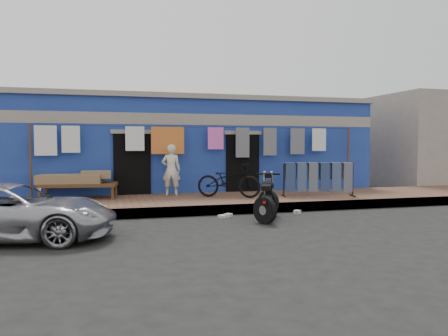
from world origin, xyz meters
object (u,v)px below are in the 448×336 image
car (11,211)px  seated_person (171,170)px  jeans_rack (318,179)px  bicycle (229,177)px  motorcycle (267,197)px  charpoy (79,185)px

car → seated_person: (3.57, 4.18, 0.47)m
jeans_rack → seated_person: bearing=162.0°
car → bicycle: bearing=-46.9°
car → motorcycle: bearing=-69.9°
bicycle → motorcycle: (0.26, -2.35, -0.32)m
bicycle → jeans_rack: bicycle is taller
car → bicycle: size_ratio=2.08×
seated_person → jeans_rack: 4.33m
seated_person → bicycle: size_ratio=0.83×
seated_person → motorcycle: seated_person is taller
car → bicycle: 6.06m
bicycle → charpoy: bicycle is taller
seated_person → motorcycle: size_ratio=0.88×
motorcycle → jeans_rack: size_ratio=0.80×
seated_person → charpoy: bearing=11.3°
bicycle → charpoy: size_ratio=0.80×
motorcycle → seated_person: bearing=143.4°
car → charpoy: 4.27m
motorcycle → charpoy: motorcycle is taller
motorcycle → jeans_rack: (2.33, 1.91, 0.23)m
seated_person → charpoy: seated_person is taller
motorcycle → jeans_rack: 3.02m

